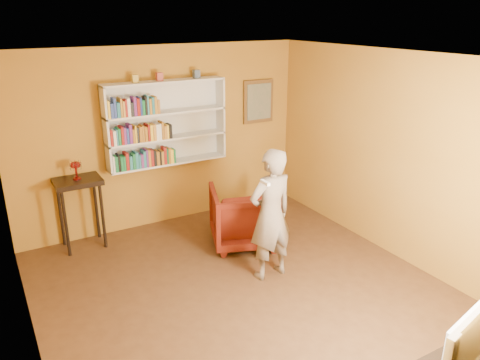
# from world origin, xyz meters

# --- Properties ---
(room_shell) EXTENTS (5.30, 5.80, 2.88)m
(room_shell) POSITION_xyz_m (0.00, 0.00, 1.02)
(room_shell) COLOR #422815
(room_shell) RESTS_ON ground
(bookshelf) EXTENTS (1.80, 0.29, 1.23)m
(bookshelf) POSITION_xyz_m (0.00, 2.41, 1.59)
(bookshelf) COLOR silver
(bookshelf) RESTS_ON room_shell
(books_row_lower) EXTENTS (0.93, 0.19, 0.26)m
(books_row_lower) POSITION_xyz_m (-0.39, 2.30, 1.13)
(books_row_lower) COLOR white
(books_row_lower) RESTS_ON bookshelf
(books_row_middle) EXTENTS (0.89, 0.19, 0.27)m
(books_row_middle) POSITION_xyz_m (-0.42, 2.31, 1.51)
(books_row_middle) COLOR maroon
(books_row_middle) RESTS_ON bookshelf
(books_row_upper) EXTENTS (0.73, 0.19, 0.27)m
(books_row_upper) POSITION_xyz_m (-0.50, 2.30, 1.89)
(books_row_upper) COLOR yellow
(books_row_upper) RESTS_ON bookshelf
(ornament_left) EXTENTS (0.08, 0.08, 0.11)m
(ornament_left) POSITION_xyz_m (-0.42, 2.35, 2.27)
(ornament_left) COLOR gold
(ornament_left) RESTS_ON bookshelf
(ornament_centre) EXTENTS (0.08, 0.08, 0.12)m
(ornament_centre) POSITION_xyz_m (-0.07, 2.35, 2.27)
(ornament_centre) COLOR #9F3F35
(ornament_centre) RESTS_ON bookshelf
(ornament_right) EXTENTS (0.09, 0.09, 0.12)m
(ornament_right) POSITION_xyz_m (0.50, 2.35, 2.27)
(ornament_right) COLOR #42536E
(ornament_right) RESTS_ON bookshelf
(framed_painting) EXTENTS (0.55, 0.05, 0.70)m
(framed_painting) POSITION_xyz_m (1.65, 2.46, 1.75)
(framed_painting) COLOR brown
(framed_painting) RESTS_ON room_shell
(console_table) EXTENTS (0.61, 0.47, 1.00)m
(console_table) POSITION_xyz_m (-1.36, 2.25, 0.83)
(console_table) COLOR black
(console_table) RESTS_ON ground
(ruby_lustre) EXTENTS (0.15, 0.15, 0.25)m
(ruby_lustre) POSITION_xyz_m (-1.36, 2.25, 1.18)
(ruby_lustre) COLOR maroon
(ruby_lustre) RESTS_ON console_table
(armchair) EXTENTS (1.16, 1.18, 0.84)m
(armchair) POSITION_xyz_m (0.65, 1.21, 0.42)
(armchair) COLOR #490A05
(armchair) RESTS_ON ground
(person) EXTENTS (0.63, 0.43, 1.66)m
(person) POSITION_xyz_m (0.48, 0.29, 0.83)
(person) COLOR #6E6051
(person) RESTS_ON ground
(game_remote) EXTENTS (0.04, 0.15, 0.04)m
(game_remote) POSITION_xyz_m (0.23, 0.04, 1.37)
(game_remote) COLOR white
(game_remote) RESTS_ON person
(television) EXTENTS (1.05, 0.37, 0.60)m
(television) POSITION_xyz_m (0.56, -2.25, 0.78)
(television) COLOR black
(television) RESTS_ON tv_cabinet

